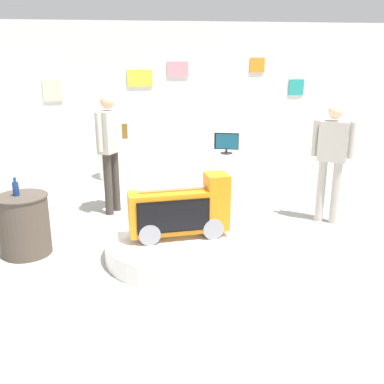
{
  "coord_description": "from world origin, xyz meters",
  "views": [
    {
      "loc": [
        -0.27,
        -5.17,
        2.24
      ],
      "look_at": [
        0.34,
        -0.25,
        0.7
      ],
      "focal_mm": 40.19,
      "sensor_mm": 36.0,
      "label": 1
    }
  ],
  "objects_px": {
    "display_pedestal_left_rear": "(226,173)",
    "display_pedestal_center_rear": "(116,161)",
    "shopper_browsing_near_truck": "(110,145)",
    "tv_on_left_rear": "(227,143)",
    "novelty_firetruck_tv": "(181,213)",
    "bottle_on_side_table": "(16,188)",
    "tv_on_center_rear": "(115,133)",
    "side_table_round": "(24,224)",
    "main_display_pedestal": "(179,246)",
    "shopper_browsing_rear": "(332,155)"
  },
  "relations": [
    {
      "from": "tv_on_left_rear",
      "to": "shopper_browsing_rear",
      "type": "distance_m",
      "value": 1.98
    },
    {
      "from": "novelty_firetruck_tv",
      "to": "display_pedestal_left_rear",
      "type": "xyz_separation_m",
      "value": [
        1.03,
        2.48,
        -0.2
      ]
    },
    {
      "from": "display_pedestal_center_rear",
      "to": "shopper_browsing_near_truck",
      "type": "height_order",
      "value": "shopper_browsing_near_truck"
    },
    {
      "from": "display_pedestal_left_rear",
      "to": "shopper_browsing_near_truck",
      "type": "distance_m",
      "value": 2.2
    },
    {
      "from": "shopper_browsing_near_truck",
      "to": "novelty_firetruck_tv",
      "type": "bearing_deg",
      "value": -61.82
    },
    {
      "from": "display_pedestal_center_rear",
      "to": "shopper_browsing_rear",
      "type": "xyz_separation_m",
      "value": [
        3.08,
        -2.8,
        0.64
      ]
    },
    {
      "from": "display_pedestal_left_rear",
      "to": "tv_on_center_rear",
      "type": "bearing_deg",
      "value": 148.75
    },
    {
      "from": "main_display_pedestal",
      "to": "tv_on_left_rear",
      "type": "distance_m",
      "value": 2.79
    },
    {
      "from": "novelty_firetruck_tv",
      "to": "tv_on_left_rear",
      "type": "xyz_separation_m",
      "value": [
        1.03,
        2.48,
        0.33
      ]
    },
    {
      "from": "novelty_firetruck_tv",
      "to": "display_pedestal_left_rear",
      "type": "height_order",
      "value": "novelty_firetruck_tv"
    },
    {
      "from": "side_table_round",
      "to": "shopper_browsing_near_truck",
      "type": "bearing_deg",
      "value": 54.75
    },
    {
      "from": "display_pedestal_left_rear",
      "to": "shopper_browsing_near_truck",
      "type": "relative_size",
      "value": 0.39
    },
    {
      "from": "tv_on_left_rear",
      "to": "tv_on_center_rear",
      "type": "distance_m",
      "value": 2.27
    },
    {
      "from": "bottle_on_side_table",
      "to": "display_pedestal_center_rear",
      "type": "bearing_deg",
      "value": 73.8
    },
    {
      "from": "display_pedestal_left_rear",
      "to": "tv_on_left_rear",
      "type": "height_order",
      "value": "tv_on_left_rear"
    },
    {
      "from": "display_pedestal_center_rear",
      "to": "shopper_browsing_rear",
      "type": "bearing_deg",
      "value": -42.24
    },
    {
      "from": "tv_on_left_rear",
      "to": "side_table_round",
      "type": "distance_m",
      "value": 3.64
    },
    {
      "from": "tv_on_center_rear",
      "to": "shopper_browsing_rear",
      "type": "height_order",
      "value": "shopper_browsing_rear"
    },
    {
      "from": "side_table_round",
      "to": "shopper_browsing_near_truck",
      "type": "height_order",
      "value": "shopper_browsing_near_truck"
    },
    {
      "from": "display_pedestal_left_rear",
      "to": "tv_on_center_rear",
      "type": "distance_m",
      "value": 2.33
    },
    {
      "from": "bottle_on_side_table",
      "to": "tv_on_center_rear",
      "type": "bearing_deg",
      "value": 73.79
    },
    {
      "from": "tv_on_left_rear",
      "to": "shopper_browsing_near_truck",
      "type": "distance_m",
      "value": 2.1
    },
    {
      "from": "side_table_round",
      "to": "tv_on_left_rear",
      "type": "bearing_deg",
      "value": 37.35
    },
    {
      "from": "display_pedestal_center_rear",
      "to": "shopper_browsing_near_truck",
      "type": "xyz_separation_m",
      "value": [
        0.03,
        -2.02,
        0.7
      ]
    },
    {
      "from": "novelty_firetruck_tv",
      "to": "tv_on_left_rear",
      "type": "relative_size",
      "value": 2.86
    },
    {
      "from": "shopper_browsing_near_truck",
      "to": "tv_on_left_rear",
      "type": "bearing_deg",
      "value": 23.64
    },
    {
      "from": "tv_on_left_rear",
      "to": "tv_on_center_rear",
      "type": "bearing_deg",
      "value": 148.68
    },
    {
      "from": "display_pedestal_center_rear",
      "to": "bottle_on_side_table",
      "type": "xyz_separation_m",
      "value": [
        -0.98,
        -3.36,
        0.48
      ]
    },
    {
      "from": "display_pedestal_center_rear",
      "to": "bottle_on_side_table",
      "type": "height_order",
      "value": "bottle_on_side_table"
    },
    {
      "from": "tv_on_center_rear",
      "to": "side_table_round",
      "type": "distance_m",
      "value": 3.53
    },
    {
      "from": "display_pedestal_center_rear",
      "to": "tv_on_left_rear",
      "type": "bearing_deg",
      "value": -31.42
    },
    {
      "from": "main_display_pedestal",
      "to": "tv_on_left_rear",
      "type": "height_order",
      "value": "tv_on_left_rear"
    },
    {
      "from": "main_display_pedestal",
      "to": "shopper_browsing_near_truck",
      "type": "height_order",
      "value": "shopper_browsing_near_truck"
    },
    {
      "from": "display_pedestal_left_rear",
      "to": "display_pedestal_center_rear",
      "type": "height_order",
      "value": "same"
    },
    {
      "from": "tv_on_left_rear",
      "to": "shopper_browsing_rear",
      "type": "xyz_separation_m",
      "value": [
        1.14,
        -1.62,
        0.11
      ]
    },
    {
      "from": "display_pedestal_left_rear",
      "to": "tv_on_center_rear",
      "type": "height_order",
      "value": "tv_on_center_rear"
    },
    {
      "from": "display_pedestal_center_rear",
      "to": "shopper_browsing_near_truck",
      "type": "distance_m",
      "value": 2.14
    },
    {
      "from": "tv_on_left_rear",
      "to": "display_pedestal_center_rear",
      "type": "height_order",
      "value": "tv_on_left_rear"
    },
    {
      "from": "tv_on_left_rear",
      "to": "display_pedestal_center_rear",
      "type": "bearing_deg",
      "value": 148.58
    },
    {
      "from": "display_pedestal_left_rear",
      "to": "novelty_firetruck_tv",
      "type": "bearing_deg",
      "value": -112.56
    },
    {
      "from": "novelty_firetruck_tv",
      "to": "display_pedestal_center_rear",
      "type": "relative_size",
      "value": 1.73
    },
    {
      "from": "tv_on_left_rear",
      "to": "bottle_on_side_table",
      "type": "xyz_separation_m",
      "value": [
        -2.92,
        -2.18,
        -0.06
      ]
    },
    {
      "from": "display_pedestal_center_rear",
      "to": "shopper_browsing_near_truck",
      "type": "bearing_deg",
      "value": -89.25
    },
    {
      "from": "tv_on_center_rear",
      "to": "display_pedestal_left_rear",
      "type": "bearing_deg",
      "value": -31.25
    },
    {
      "from": "tv_on_center_rear",
      "to": "display_pedestal_center_rear",
      "type": "bearing_deg",
      "value": 78.08
    },
    {
      "from": "display_pedestal_center_rear",
      "to": "shopper_browsing_rear",
      "type": "distance_m",
      "value": 4.21
    },
    {
      "from": "tv_on_left_rear",
      "to": "display_pedestal_center_rear",
      "type": "xyz_separation_m",
      "value": [
        -1.94,
        1.19,
        -0.53
      ]
    },
    {
      "from": "display_pedestal_left_rear",
      "to": "shopper_browsing_near_truck",
      "type": "height_order",
      "value": "shopper_browsing_near_truck"
    },
    {
      "from": "display_pedestal_left_rear",
      "to": "bottle_on_side_table",
      "type": "xyz_separation_m",
      "value": [
        -2.92,
        -2.18,
        0.48
      ]
    },
    {
      "from": "display_pedestal_left_rear",
      "to": "tv_on_center_rear",
      "type": "relative_size",
      "value": 1.29
    }
  ]
}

